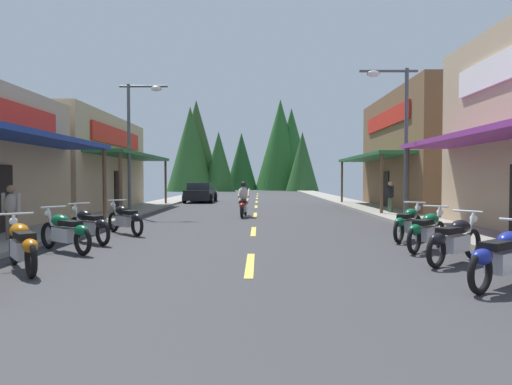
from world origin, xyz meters
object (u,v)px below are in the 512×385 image
(motorcycle_parked_right_1, at_px, (503,256))
(motorcycle_parked_left_4, at_px, (125,218))
(streetlamp_right, at_px, (397,122))
(motorcycle_parked_right_4, at_px, (408,222))
(motorcycle_parked_left_3, at_px, (89,224))
(rider_cruising_lead, at_px, (244,202))
(motorcycle_parked_right_2, at_px, (455,239))
(pedestrian_by_shop, at_px, (11,210))
(motorcycle_parked_right_3, at_px, (427,230))
(motorcycle_parked_left_1, at_px, (22,245))
(streetlamp_left, at_px, (136,130))
(pedestrian_browsing, at_px, (390,195))
(parked_car_curbside, at_px, (201,193))
(motorcycle_parked_left_2, at_px, (65,231))

(motorcycle_parked_right_1, distance_m, motorcycle_parked_left_4, 10.12)
(streetlamp_right, xyz_separation_m, motorcycle_parked_right_4, (-1.04, -4.33, -3.32))
(motorcycle_parked_left_3, bearing_deg, rider_cruising_lead, -74.64)
(motorcycle_parked_right_2, distance_m, pedestrian_by_shop, 10.62)
(streetlamp_right, distance_m, rider_cruising_lead, 7.21)
(motorcycle_parked_right_3, distance_m, motorcycle_parked_left_1, 8.61)
(motorcycle_parked_right_2, relative_size, motorcycle_parked_left_4, 1.07)
(streetlamp_left, height_order, motorcycle_parked_right_3, streetlamp_left)
(motorcycle_parked_left_3, xyz_separation_m, pedestrian_by_shop, (-1.94, -0.18, 0.39))
(motorcycle_parked_right_4, height_order, pedestrian_by_shop, pedestrian_by_shop)
(streetlamp_left, bearing_deg, motorcycle_parked_right_2, -48.96)
(streetlamp_right, bearing_deg, pedestrian_browsing, 75.88)
(motorcycle_parked_right_2, relative_size, parked_car_curbside, 0.40)
(motorcycle_parked_right_4, bearing_deg, rider_cruising_lead, 71.26)
(motorcycle_parked_left_3, distance_m, pedestrian_by_shop, 1.98)
(motorcycle_parked_left_3, relative_size, pedestrian_browsing, 1.06)
(motorcycle_parked_right_3, relative_size, pedestrian_by_shop, 1.07)
(motorcycle_parked_left_1, bearing_deg, pedestrian_by_shop, -6.74)
(motorcycle_parked_left_3, bearing_deg, motorcycle_parked_left_2, 132.09)
(motorcycle_parked_right_4, distance_m, pedestrian_by_shop, 10.54)
(rider_cruising_lead, relative_size, pedestrian_browsing, 1.36)
(streetlamp_left, height_order, motorcycle_parked_right_2, streetlamp_left)
(motorcycle_parked_left_1, distance_m, pedestrian_by_shop, 3.91)
(streetlamp_right, bearing_deg, streetlamp_left, 163.30)
(pedestrian_by_shop, bearing_deg, rider_cruising_lead, 157.06)
(pedestrian_by_shop, xyz_separation_m, parked_car_curbside, (2.17, 20.08, -0.19))
(motorcycle_parked_right_1, bearing_deg, parked_car_curbside, 71.21)
(streetlamp_left, distance_m, motorcycle_parked_right_4, 12.65)
(motorcycle_parked_left_1, relative_size, pedestrian_by_shop, 1.12)
(streetlamp_left, distance_m, motorcycle_parked_left_1, 12.10)
(motorcycle_parked_right_2, xyz_separation_m, motorcycle_parked_left_1, (-8.22, -0.76, 0.00))
(motorcycle_parked_right_2, height_order, motorcycle_parked_left_4, same)
(motorcycle_parked_left_1, height_order, motorcycle_parked_left_2, same)
(motorcycle_parked_right_1, distance_m, motorcycle_parked_left_1, 8.19)
(motorcycle_parked_left_3, bearing_deg, parked_car_curbside, -49.21)
(motorcycle_parked_left_2, bearing_deg, parked_car_curbside, -53.61)
(motorcycle_parked_right_4, distance_m, parked_car_curbside, 21.05)
(motorcycle_parked_right_3, height_order, motorcycle_parked_right_4, same)
(motorcycle_parked_right_3, bearing_deg, pedestrian_by_shop, 127.51)
(motorcycle_parked_left_2, height_order, pedestrian_browsing, pedestrian_browsing)
(motorcycle_parked_right_3, height_order, rider_cruising_lead, rider_cruising_lead)
(motorcycle_parked_right_4, xyz_separation_m, motorcycle_parked_left_2, (-8.56, -1.97, 0.00))
(streetlamp_right, xyz_separation_m, rider_cruising_lead, (-5.82, 2.85, -3.16))
(motorcycle_parked_left_3, height_order, pedestrian_browsing, pedestrian_browsing)
(motorcycle_parked_right_4, distance_m, motorcycle_parked_left_1, 9.33)
(motorcycle_parked_right_3, xyz_separation_m, motorcycle_parked_left_2, (-8.41, -0.29, 0.00))
(streetlamp_right, relative_size, motorcycle_parked_left_1, 3.36)
(streetlamp_right, relative_size, motorcycle_parked_right_2, 3.38)
(streetlamp_right, distance_m, motorcycle_parked_left_1, 13.05)
(streetlamp_right, xyz_separation_m, motorcycle_parked_left_4, (-9.21, -3.10, -3.32))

